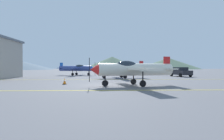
{
  "coord_description": "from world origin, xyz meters",
  "views": [
    {
      "loc": [
        0.48,
        -15.49,
        1.56
      ],
      "look_at": [
        1.32,
        10.0,
        1.2
      ],
      "focal_mm": 28.12,
      "sensor_mm": 36.0,
      "label": 1
    }
  ],
  "objects_px": {
    "airplane_near": "(133,69)",
    "car_sedan": "(180,72)",
    "airplane_far": "(77,68)",
    "traffic_cone_front": "(65,81)",
    "airplane_mid": "(120,68)"
  },
  "relations": [
    {
      "from": "airplane_mid",
      "to": "car_sedan",
      "type": "bearing_deg",
      "value": 20.81
    },
    {
      "from": "airplane_near",
      "to": "car_sedan",
      "type": "distance_m",
      "value": 18.15
    },
    {
      "from": "airplane_near",
      "to": "car_sedan",
      "type": "height_order",
      "value": "airplane_near"
    },
    {
      "from": "airplane_near",
      "to": "airplane_far",
      "type": "relative_size",
      "value": 1.0
    },
    {
      "from": "airplane_near",
      "to": "airplane_mid",
      "type": "distance_m",
      "value": 10.72
    },
    {
      "from": "traffic_cone_front",
      "to": "airplane_far",
      "type": "bearing_deg",
      "value": 95.98
    },
    {
      "from": "airplane_near",
      "to": "airplane_far",
      "type": "xyz_separation_m",
      "value": [
        -8.07,
        20.01,
        0.0
      ]
    },
    {
      "from": "airplane_far",
      "to": "airplane_near",
      "type": "bearing_deg",
      "value": -68.04
    },
    {
      "from": "airplane_near",
      "to": "airplane_far",
      "type": "distance_m",
      "value": 21.57
    },
    {
      "from": "airplane_far",
      "to": "car_sedan",
      "type": "xyz_separation_m",
      "value": [
        18.57,
        -5.22,
        -0.59
      ]
    },
    {
      "from": "airplane_far",
      "to": "car_sedan",
      "type": "relative_size",
      "value": 1.88
    },
    {
      "from": "airplane_mid",
      "to": "car_sedan",
      "type": "relative_size",
      "value": 1.89
    },
    {
      "from": "airplane_far",
      "to": "car_sedan",
      "type": "bearing_deg",
      "value": -15.7
    },
    {
      "from": "airplane_near",
      "to": "traffic_cone_front",
      "type": "height_order",
      "value": "airplane_near"
    },
    {
      "from": "airplane_mid",
      "to": "airplane_far",
      "type": "distance_m",
      "value": 12.17
    }
  ]
}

